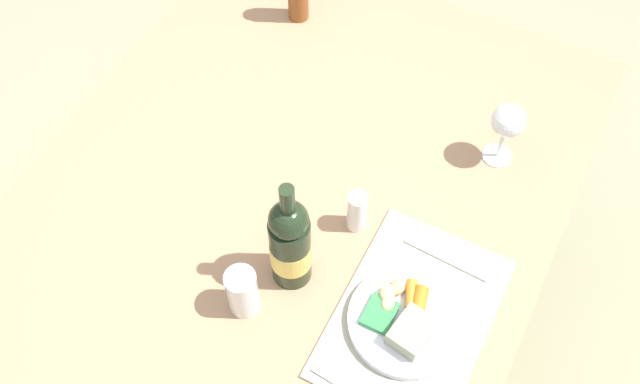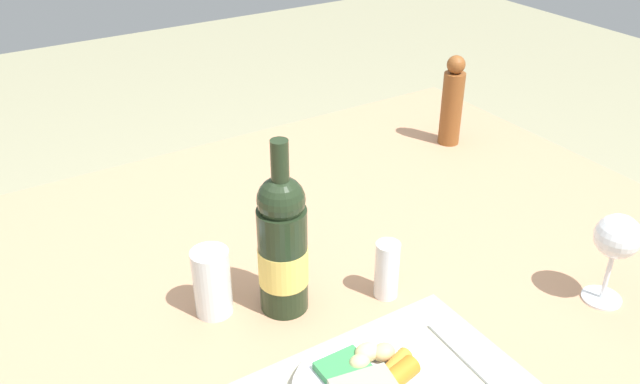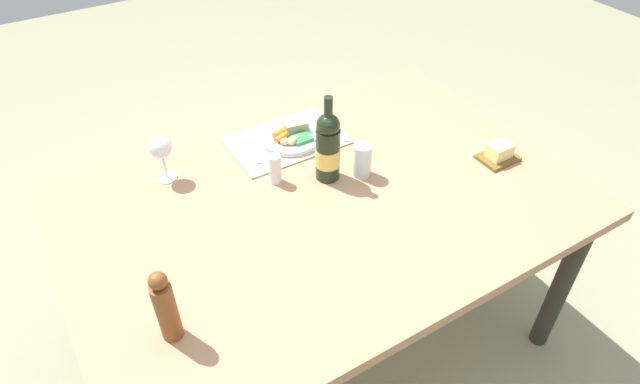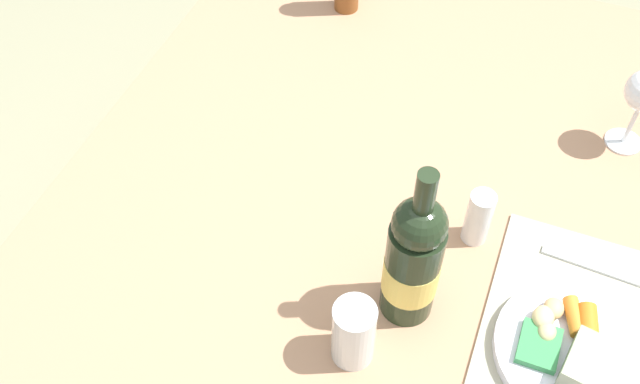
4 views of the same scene
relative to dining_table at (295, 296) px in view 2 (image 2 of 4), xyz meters
The scene contains 7 objects.
dining_table is the anchor object (origin of this frame).
knife 0.38m from the dining_table, 75.22° to the right, with size 0.01×0.18×0.01m, color silver.
salt_shaker 0.22m from the dining_table, 60.62° to the right, with size 0.04×0.04×0.10m, color white.
water_tumbler 0.22m from the dining_table, 166.48° to the right, with size 0.06×0.06×0.12m.
pepper_mill 0.65m from the dining_table, 22.51° to the left, with size 0.05×0.05×0.22m.
wine_glass 0.56m from the dining_table, 42.66° to the right, with size 0.07×0.07×0.16m.
wine_bottle 0.22m from the dining_table, 128.15° to the right, with size 0.08×0.08×0.30m.
Camera 2 is at (-0.48, -0.85, 1.43)m, focal length 37.19 mm.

